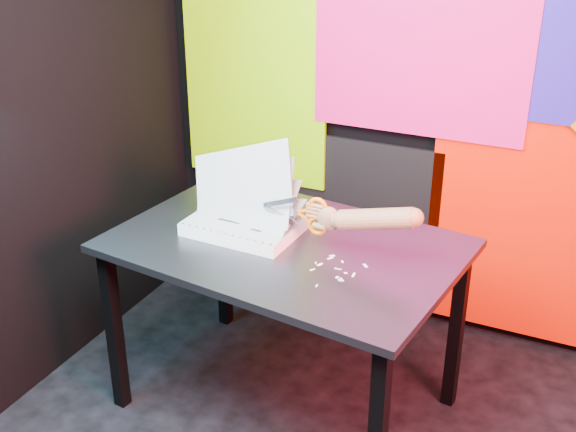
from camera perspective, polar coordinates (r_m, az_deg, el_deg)
The scene contains 7 objects.
room at distance 1.77m, azimuth 5.36°, elevation 4.18°, with size 3.01×3.01×2.71m.
backdrop at distance 3.23m, azimuth 15.26°, elevation 5.69°, with size 2.88×0.05×2.08m.
work_table at distance 2.73m, azimuth -0.20°, elevation -3.64°, with size 1.35×0.98×0.75m.
printout_stack at distance 2.77m, azimuth -3.43°, elevation -0.53°, with size 0.48×0.32×0.38m.
scissors at distance 2.59m, azimuth 1.98°, elevation 0.05°, with size 0.26×0.02×0.15m.
hand_forearm at distance 2.51m, azimuth 6.33°, elevation -0.22°, with size 0.42×0.08×0.15m.
paper_clippings at distance 2.52m, azimuth 3.91°, elevation -4.19°, with size 0.18×0.24×0.00m.
Camera 1 is at (0.55, -1.56, 1.98)m, focal length 45.00 mm.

